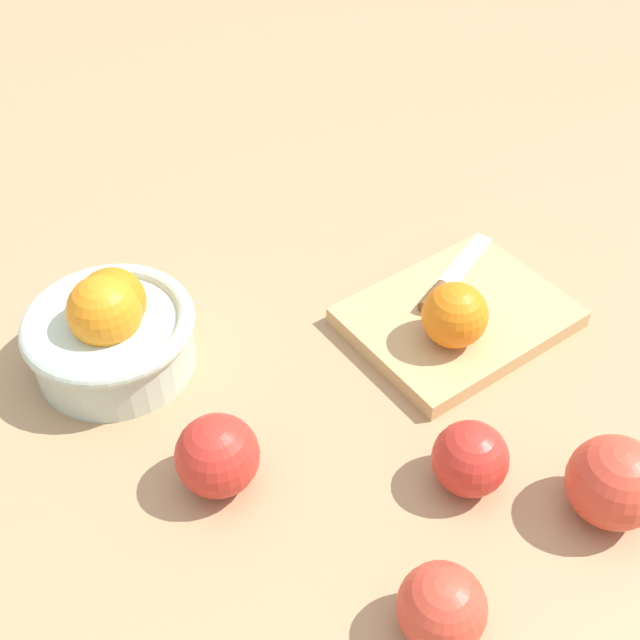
{
  "coord_description": "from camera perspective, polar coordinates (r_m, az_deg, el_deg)",
  "views": [
    {
      "loc": [
        -0.22,
        -0.45,
        0.61
      ],
      "look_at": [
        0.01,
        0.1,
        0.04
      ],
      "focal_mm": 45.32,
      "sensor_mm": 36.0,
      "label": 1
    }
  ],
  "objects": [
    {
      "name": "apple_front_right_2",
      "position": [
        0.74,
        20.06,
        -10.72
      ],
      "size": [
        0.08,
        0.08,
        0.08
      ],
      "primitive_type": "sphere",
      "color": "#D6422D",
      "rests_on": "ground_plane"
    },
    {
      "name": "cutting_board",
      "position": [
        0.89,
        9.67,
        0.18
      ],
      "size": [
        0.26,
        0.22,
        0.02
      ],
      "primitive_type": "cube",
      "rotation": [
        0.0,
        0.0,
        0.24
      ],
      "color": "tan",
      "rests_on": "ground_plane"
    },
    {
      "name": "apple_front_right",
      "position": [
        0.73,
        10.56,
        -9.6
      ],
      "size": [
        0.07,
        0.07,
        0.07
      ],
      "primitive_type": "sphere",
      "color": "red",
      "rests_on": "ground_plane"
    },
    {
      "name": "ground_plane",
      "position": [
        0.79,
        2.34,
        -6.9
      ],
      "size": [
        2.4,
        2.4,
        0.0
      ],
      "primitive_type": "plane",
      "color": "tan"
    },
    {
      "name": "apple_mid_left",
      "position": [
        0.72,
        -7.26,
        -9.48
      ],
      "size": [
        0.08,
        0.08,
        0.08
      ],
      "primitive_type": "sphere",
      "color": "red",
      "rests_on": "ground_plane"
    },
    {
      "name": "orange_on_board",
      "position": [
        0.82,
        9.49,
        0.34
      ],
      "size": [
        0.07,
        0.07,
        0.07
      ],
      "primitive_type": "sphere",
      "color": "orange",
      "rests_on": "cutting_board"
    },
    {
      "name": "apple_front_center",
      "position": [
        0.65,
        8.59,
        -19.44
      ],
      "size": [
        0.07,
        0.07,
        0.07
      ],
      "primitive_type": "sphere",
      "color": "#D6422D",
      "rests_on": "ground_plane"
    },
    {
      "name": "knife",
      "position": [
        0.91,
        8.94,
        2.73
      ],
      "size": [
        0.14,
        0.1,
        0.01
      ],
      "color": "silver",
      "rests_on": "cutting_board"
    },
    {
      "name": "bowl",
      "position": [
        0.83,
        -14.55,
        -0.69
      ],
      "size": [
        0.17,
        0.17,
        0.11
      ],
      "color": "beige",
      "rests_on": "ground_plane"
    }
  ]
}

